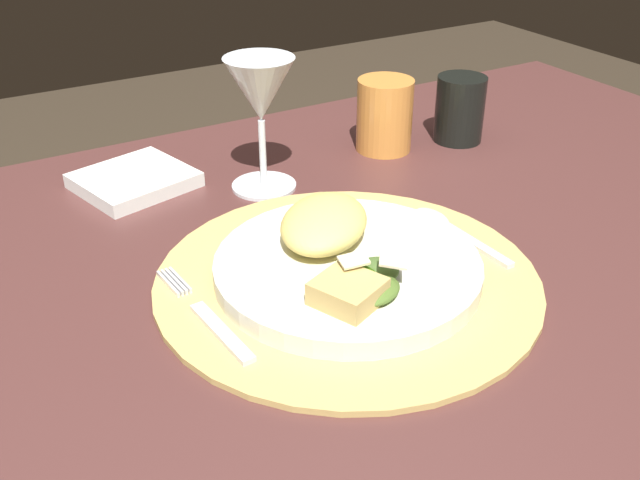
{
  "coord_description": "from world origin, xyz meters",
  "views": [
    {
      "loc": [
        -0.34,
        -0.51,
        1.11
      ],
      "look_at": [
        -0.03,
        0.02,
        0.76
      ],
      "focal_mm": 40.85,
      "sensor_mm": 36.0,
      "label": 1
    }
  ],
  "objects_px": {
    "dining_table": "(354,379)",
    "amber_tumbler": "(385,115)",
    "fork": "(207,317)",
    "napkin": "(134,180)",
    "spoon": "(445,225)",
    "dinner_plate": "(347,268)",
    "wine_glass": "(260,95)",
    "dark_tumbler": "(460,109)"
  },
  "relations": [
    {
      "from": "dining_table",
      "to": "amber_tumbler",
      "type": "height_order",
      "value": "amber_tumbler"
    },
    {
      "from": "fork",
      "to": "napkin",
      "type": "distance_m",
      "value": 0.3
    },
    {
      "from": "spoon",
      "to": "amber_tumbler",
      "type": "relative_size",
      "value": 1.5
    },
    {
      "from": "spoon",
      "to": "napkin",
      "type": "relative_size",
      "value": 1.15
    },
    {
      "from": "dinner_plate",
      "to": "wine_glass",
      "type": "relative_size",
      "value": 1.61
    },
    {
      "from": "dining_table",
      "to": "amber_tumbler",
      "type": "distance_m",
      "value": 0.34
    },
    {
      "from": "napkin",
      "to": "dark_tumbler",
      "type": "height_order",
      "value": "dark_tumbler"
    },
    {
      "from": "dark_tumbler",
      "to": "wine_glass",
      "type": "bearing_deg",
      "value": 179.96
    },
    {
      "from": "dinner_plate",
      "to": "dark_tumbler",
      "type": "xyz_separation_m",
      "value": [
        0.31,
        0.22,
        0.03
      ]
    },
    {
      "from": "dining_table",
      "to": "fork",
      "type": "height_order",
      "value": "fork"
    },
    {
      "from": "dinner_plate",
      "to": "amber_tumbler",
      "type": "xyz_separation_m",
      "value": [
        0.21,
        0.24,
        0.03
      ]
    },
    {
      "from": "dinner_plate",
      "to": "spoon",
      "type": "relative_size",
      "value": 1.77
    },
    {
      "from": "dinner_plate",
      "to": "fork",
      "type": "height_order",
      "value": "dinner_plate"
    },
    {
      "from": "dinner_plate",
      "to": "wine_glass",
      "type": "xyz_separation_m",
      "value": [
        0.02,
        0.22,
        0.1
      ]
    },
    {
      "from": "fork",
      "to": "wine_glass",
      "type": "bearing_deg",
      "value": 53.24
    },
    {
      "from": "fork",
      "to": "napkin",
      "type": "relative_size",
      "value": 1.34
    },
    {
      "from": "dinner_plate",
      "to": "spoon",
      "type": "xyz_separation_m",
      "value": [
        0.14,
        0.03,
        -0.01
      ]
    },
    {
      "from": "napkin",
      "to": "wine_glass",
      "type": "bearing_deg",
      "value": -31.01
    },
    {
      "from": "wine_glass",
      "to": "dinner_plate",
      "type": "bearing_deg",
      "value": -96.1
    },
    {
      "from": "dining_table",
      "to": "napkin",
      "type": "height_order",
      "value": "napkin"
    },
    {
      "from": "dining_table",
      "to": "wine_glass",
      "type": "distance_m",
      "value": 0.33
    },
    {
      "from": "dinner_plate",
      "to": "amber_tumbler",
      "type": "height_order",
      "value": "amber_tumbler"
    },
    {
      "from": "napkin",
      "to": "amber_tumbler",
      "type": "bearing_deg",
      "value": -9.61
    },
    {
      "from": "wine_glass",
      "to": "dining_table",
      "type": "bearing_deg",
      "value": -86.98
    },
    {
      "from": "dinner_plate",
      "to": "napkin",
      "type": "relative_size",
      "value": 2.05
    },
    {
      "from": "napkin",
      "to": "dark_tumbler",
      "type": "bearing_deg",
      "value": -10.59
    },
    {
      "from": "amber_tumbler",
      "to": "dark_tumbler",
      "type": "distance_m",
      "value": 0.11
    },
    {
      "from": "napkin",
      "to": "amber_tumbler",
      "type": "relative_size",
      "value": 1.3
    },
    {
      "from": "wine_glass",
      "to": "dark_tumbler",
      "type": "relative_size",
      "value": 1.77
    },
    {
      "from": "dinner_plate",
      "to": "napkin",
      "type": "distance_m",
      "value": 0.32
    },
    {
      "from": "dining_table",
      "to": "fork",
      "type": "distance_m",
      "value": 0.24
    },
    {
      "from": "napkin",
      "to": "spoon",
      "type": "bearing_deg",
      "value": -47.94
    },
    {
      "from": "dining_table",
      "to": "napkin",
      "type": "bearing_deg",
      "value": 117.81
    },
    {
      "from": "dinner_plate",
      "to": "dark_tumbler",
      "type": "distance_m",
      "value": 0.38
    },
    {
      "from": "dinner_plate",
      "to": "dark_tumbler",
      "type": "bearing_deg",
      "value": 35.06
    },
    {
      "from": "fork",
      "to": "spoon",
      "type": "height_order",
      "value": "spoon"
    },
    {
      "from": "amber_tumbler",
      "to": "napkin",
      "type": "bearing_deg",
      "value": 170.39
    },
    {
      "from": "amber_tumbler",
      "to": "dark_tumbler",
      "type": "relative_size",
      "value": 1.06
    },
    {
      "from": "dinner_plate",
      "to": "wine_glass",
      "type": "bearing_deg",
      "value": 83.9
    },
    {
      "from": "amber_tumbler",
      "to": "wine_glass",
      "type": "bearing_deg",
      "value": -172.46
    },
    {
      "from": "dining_table",
      "to": "napkin",
      "type": "xyz_separation_m",
      "value": [
        -0.14,
        0.26,
        0.16
      ]
    },
    {
      "from": "dining_table",
      "to": "dark_tumbler",
      "type": "bearing_deg",
      "value": 33.78
    }
  ]
}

